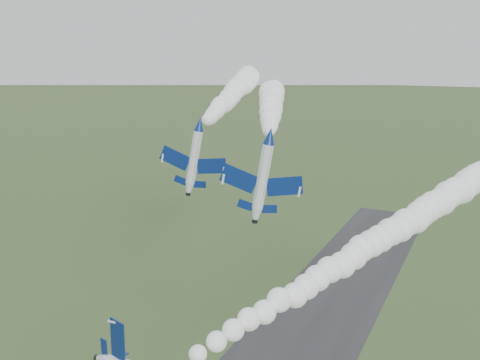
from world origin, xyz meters
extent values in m
cone|color=white|center=(7.79, 2.48, 29.23)|extent=(1.98, 1.98, 1.60)
cylinder|color=black|center=(8.04, 3.34, 29.23)|extent=(0.93, 0.74, 0.81)
cube|color=navy|center=(6.03, -0.98, 31.79)|extent=(1.59, 2.34, 4.00)
cube|color=navy|center=(7.26, 1.80, 30.61)|extent=(0.74, 1.07, 1.75)
cylinder|color=white|center=(-4.48, 25.28, 48.22)|extent=(3.62, 7.46, 1.53)
cone|color=navy|center=(-3.12, 20.86, 48.22)|extent=(2.02, 2.29, 1.53)
cone|color=white|center=(-5.79, 29.54, 48.22)|extent=(1.92, 1.95, 1.53)
cylinder|color=black|center=(-6.05, 30.37, 48.22)|extent=(0.89, 0.73, 0.77)
ellipsoid|color=black|center=(-3.84, 23.50, 48.70)|extent=(1.71, 2.70, 1.02)
cube|color=navy|center=(-7.17, 25.18, 48.57)|extent=(4.41, 3.17, 0.85)
cube|color=navy|center=(-2.25, 26.70, 47.62)|extent=(4.41, 3.17, 0.85)
cube|color=navy|center=(-6.87, 28.38, 48.48)|extent=(1.94, 1.43, 0.40)
cube|color=navy|center=(-4.25, 29.19, 47.97)|extent=(1.94, 1.43, 0.40)
cube|color=navy|center=(-5.30, 28.65, 49.34)|extent=(0.84, 1.47, 1.91)
cylinder|color=white|center=(6.16, 24.49, 47.41)|extent=(4.92, 8.33, 1.71)
cone|color=navy|center=(8.28, 19.67, 47.41)|extent=(2.44, 2.69, 1.71)
cone|color=white|center=(4.12, 29.13, 47.41)|extent=(2.28, 2.32, 1.71)
cylinder|color=black|center=(3.73, 30.04, 47.41)|extent=(1.03, 0.89, 0.87)
ellipsoid|color=black|center=(7.11, 22.56, 47.96)|extent=(2.19, 3.08, 1.14)
cube|color=navy|center=(3.13, 24.03, 47.74)|extent=(5.11, 4.01, 0.87)
cube|color=navy|center=(8.51, 26.39, 46.78)|extent=(5.11, 4.01, 0.87)
cube|color=navy|center=(3.05, 27.68, 47.66)|extent=(2.25, 1.80, 0.42)
cube|color=navy|center=(5.92, 28.94, 47.15)|extent=(2.25, 1.80, 0.42)
cube|color=navy|center=(4.77, 28.17, 48.68)|extent=(1.07, 1.64, 2.18)
camera|label=1|loc=(31.79, -37.18, 57.53)|focal=40.00mm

